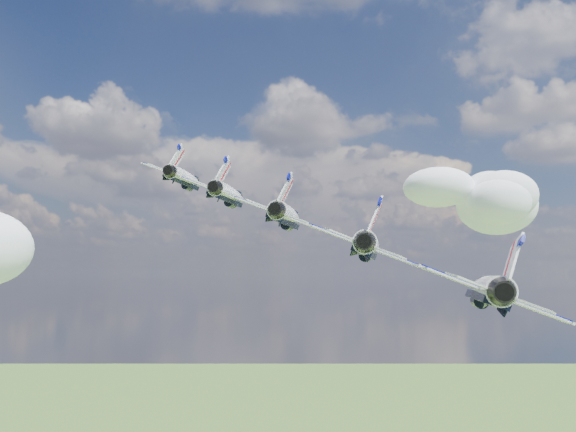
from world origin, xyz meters
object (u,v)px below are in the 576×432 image
(jet_4, at_px, (487,289))
(jet_3, at_px, (368,246))
(jet_2, at_px, (288,216))
(jet_1, at_px, (230,195))
(jet_0, at_px, (186,179))

(jet_4, bearing_deg, jet_3, 133.19)
(jet_2, bearing_deg, jet_1, 133.19)
(jet_1, xyz_separation_m, jet_4, (27.08, -25.04, -10.34))
(jet_1, distance_m, jet_3, 25.54)
(jet_2, relative_size, jet_3, 1.00)
(jet_0, relative_size, jet_1, 1.00)
(jet_1, relative_size, jet_2, 1.00)
(jet_1, bearing_deg, jet_0, 133.19)
(jet_3, xyz_separation_m, jet_4, (9.03, -8.35, -3.45))
(jet_2, xyz_separation_m, jet_3, (9.03, -8.35, -3.45))
(jet_1, height_order, jet_4, jet_1)
(jet_2, relative_size, jet_4, 1.00)
(jet_0, bearing_deg, jet_1, -46.81)
(jet_1, bearing_deg, jet_2, -46.81)
(jet_2, bearing_deg, jet_4, -46.81)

